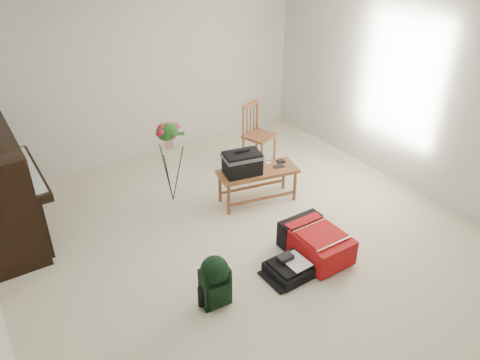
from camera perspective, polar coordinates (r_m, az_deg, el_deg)
floor at (r=5.27m, az=1.20°, el=-7.93°), size 5.00×5.50×0.01m
ceiling at (r=4.22m, az=1.58°, el=19.86°), size 5.00×5.50×0.01m
wall_back at (r=6.90m, az=-11.82°, el=12.68°), size 5.00×0.04×2.50m
wall_right at (r=6.26m, az=20.99°, el=9.50°), size 0.04×5.50×2.50m
piano at (r=5.69m, az=-27.15°, el=-1.30°), size 0.71×1.50×1.25m
bench at (r=5.68m, az=1.03°, el=1.64°), size 1.05×0.59×0.76m
dining_chair at (r=6.80m, az=2.22°, el=5.63°), size 0.49×0.49×0.89m
red_suitcase at (r=5.13m, az=8.88°, el=-7.23°), size 0.51×0.73×0.31m
black_duffel at (r=4.90m, az=6.39°, el=-10.51°), size 0.51×0.41×0.21m
green_backpack at (r=4.41m, az=-3.05°, el=-11.99°), size 0.28×0.26×0.54m
flower_stand at (r=5.83m, az=-8.54°, el=2.16°), size 0.43×0.43×1.13m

